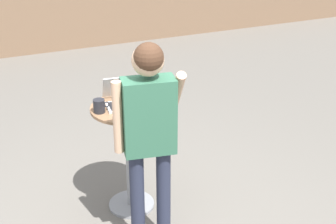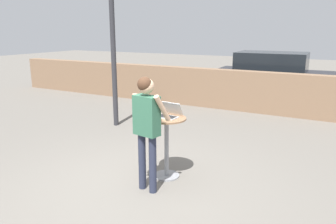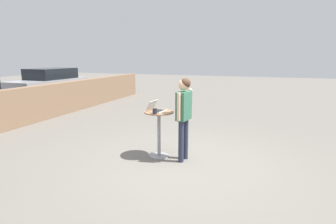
# 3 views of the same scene
# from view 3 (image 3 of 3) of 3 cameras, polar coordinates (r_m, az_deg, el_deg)

# --- Properties ---
(ground_plane) EXTENTS (50.00, 50.00, 0.00)m
(ground_plane) POSITION_cam_3_polar(r_m,az_deg,el_deg) (5.35, 3.70, -11.15)
(ground_plane) COLOR slate
(cafe_table) EXTENTS (0.62, 0.62, 0.99)m
(cafe_table) POSITION_cam_3_polar(r_m,az_deg,el_deg) (5.50, -1.98, -3.49)
(cafe_table) COLOR gray
(cafe_table) RESTS_ON ground_plane
(laptop) EXTENTS (0.38, 0.36, 0.22)m
(laptop) POSITION_cam_3_polar(r_m,az_deg,el_deg) (5.44, -2.65, 0.72)
(laptop) COLOR silver
(laptop) RESTS_ON cafe_table
(coffee_mug) EXTENTS (0.13, 0.09, 0.11)m
(coffee_mug) POSITION_cam_3_polar(r_m,az_deg,el_deg) (5.19, -2.86, 0.19)
(coffee_mug) COLOR #232328
(coffee_mug) RESTS_ON cafe_table
(standing_person) EXTENTS (0.55, 0.33, 1.69)m
(standing_person) POSITION_cam_3_polar(r_m,az_deg,el_deg) (5.21, 3.44, 0.58)
(standing_person) COLOR #282D42
(standing_person) RESTS_ON ground_plane
(parked_car_further_down) EXTENTS (4.01, 1.86, 1.55)m
(parked_car_further_down) POSITION_cam_3_polar(r_m,az_deg,el_deg) (14.20, -24.31, 5.56)
(parked_car_further_down) COLOR #9E9EA3
(parked_car_further_down) RESTS_ON ground_plane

